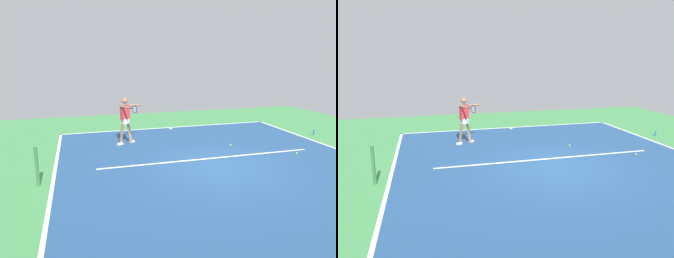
% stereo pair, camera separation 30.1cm
% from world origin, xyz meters
% --- Properties ---
extents(ground_plane, '(19.72, 19.72, 0.00)m').
position_xyz_m(ground_plane, '(0.00, 0.00, 0.00)').
color(ground_plane, '#428E4C').
extents(court_surface, '(10.04, 11.52, 0.00)m').
position_xyz_m(court_surface, '(0.00, 0.00, 0.00)').
color(court_surface, navy).
rests_on(court_surface, ground_plane).
extents(court_line_baseline_near, '(10.04, 0.10, 0.01)m').
position_xyz_m(court_line_baseline_near, '(0.00, -5.71, 0.00)').
color(court_line_baseline_near, white).
rests_on(court_line_baseline_near, ground_plane).
extents(court_line_sideline_right, '(0.10, 11.52, 0.01)m').
position_xyz_m(court_line_sideline_right, '(4.97, 0.00, 0.00)').
color(court_line_sideline_right, white).
rests_on(court_line_sideline_right, ground_plane).
extents(court_line_service, '(7.53, 0.10, 0.01)m').
position_xyz_m(court_line_service, '(0.00, -0.84, 0.00)').
color(court_line_service, white).
rests_on(court_line_service, ground_plane).
extents(court_line_centre_mark, '(0.10, 0.30, 0.01)m').
position_xyz_m(court_line_centre_mark, '(0.00, -5.51, 0.00)').
color(court_line_centre_mark, white).
rests_on(court_line_centre_mark, ground_plane).
extents(net_post, '(0.09, 0.09, 1.07)m').
position_xyz_m(net_post, '(5.32, 0.00, 0.54)').
color(net_post, '#38753D').
rests_on(net_post, ground_plane).
extents(tennis_player, '(1.06, 1.38, 1.83)m').
position_xyz_m(tennis_player, '(2.43, -3.44, 1.06)').
color(tennis_player, '#9E7051').
rests_on(tennis_player, ground_plane).
extents(tennis_ball_by_sideline, '(0.07, 0.07, 0.07)m').
position_xyz_m(tennis_ball_by_sideline, '(-1.37, -2.05, 0.03)').
color(tennis_ball_by_sideline, '#CCE033').
rests_on(tennis_ball_by_sideline, ground_plane).
extents(tennis_ball_near_player, '(0.07, 0.07, 0.07)m').
position_xyz_m(tennis_ball_near_player, '(-3.10, -0.42, 0.03)').
color(tennis_ball_near_player, yellow).
rests_on(tennis_ball_near_player, ground_plane).
extents(water_bottle, '(0.07, 0.07, 0.22)m').
position_xyz_m(water_bottle, '(-5.67, -2.58, 0.11)').
color(water_bottle, blue).
rests_on(water_bottle, ground_plane).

